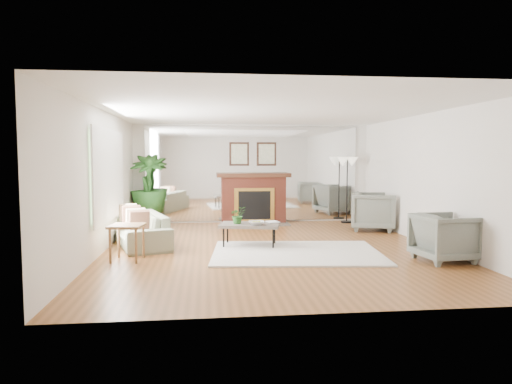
{
  "coord_description": "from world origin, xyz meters",
  "views": [
    {
      "loc": [
        -1.2,
        -8.14,
        1.66
      ],
      "look_at": [
        -0.23,
        0.6,
        1.0
      ],
      "focal_mm": 32.0,
      "sensor_mm": 36.0,
      "label": 1
    }
  ],
  "objects": [
    {
      "name": "window_panel",
      "position": [
        -2.96,
        0.4,
        1.35
      ],
      "size": [
        0.04,
        2.4,
        1.5
      ],
      "primitive_type": "cube",
      "color": "#B2E09E",
      "rests_on": "wall_left"
    },
    {
      "name": "potted_ficus",
      "position": [
        -2.6,
        3.1,
        0.93
      ],
      "size": [
        0.86,
        0.86,
        1.74
      ],
      "color": "black",
      "rests_on": "ground"
    },
    {
      "name": "area_rug",
      "position": [
        0.35,
        -0.46,
        0.02
      ],
      "size": [
        3.06,
        2.33,
        0.03
      ],
      "primitive_type": "cube",
      "rotation": [
        0.0,
        0.0,
        -0.1
      ],
      "color": "white",
      "rests_on": "ground"
    },
    {
      "name": "fireplace",
      "position": [
        0.0,
        3.26,
        0.66
      ],
      "size": [
        1.85,
        0.83,
        2.05
      ],
      "color": "maroon",
      "rests_on": "ground"
    },
    {
      "name": "mirror_panel",
      "position": [
        0.0,
        3.47,
        1.25
      ],
      "size": [
        5.4,
        0.04,
        2.4
      ],
      "primitive_type": "cube",
      "color": "silver",
      "rests_on": "wall_back"
    },
    {
      "name": "ground",
      "position": [
        0.0,
        0.0,
        0.0
      ],
      "size": [
        7.0,
        7.0,
        0.0
      ],
      "primitive_type": "plane",
      "color": "brown",
      "rests_on": "ground"
    },
    {
      "name": "fruit_bowl",
      "position": [
        -0.29,
        0.06,
        0.47
      ],
      "size": [
        0.3,
        0.3,
        0.07
      ],
      "primitive_type": "imported",
      "rotation": [
        0.0,
        0.0,
        -0.06
      ],
      "color": "olive",
      "rests_on": "coffee_table"
    },
    {
      "name": "wall_right",
      "position": [
        2.99,
        0.0,
        1.25
      ],
      "size": [
        0.02,
        7.0,
        2.5
      ],
      "primitive_type": "cube",
      "color": "white",
      "rests_on": "ground"
    },
    {
      "name": "wall_left",
      "position": [
        -2.99,
        0.0,
        1.25
      ],
      "size": [
        0.02,
        7.0,
        2.5
      ],
      "primitive_type": "cube",
      "color": "white",
      "rests_on": "ground"
    },
    {
      "name": "coffee_table",
      "position": [
        -0.39,
        0.24,
        0.4
      ],
      "size": [
        1.19,
        0.84,
        0.43
      ],
      "rotation": [
        0.0,
        0.0,
        -0.21
      ],
      "color": "#5B5247",
      "rests_on": "ground"
    },
    {
      "name": "armchair_back",
      "position": [
        2.6,
        1.86,
        0.44
      ],
      "size": [
        1.2,
        1.18,
        0.87
      ],
      "primitive_type": "imported",
      "rotation": [
        0.0,
        0.0,
        1.26
      ],
      "color": "gray",
      "rests_on": "ground"
    },
    {
      "name": "floor_lamp",
      "position": [
        2.37,
        3.1,
        1.43
      ],
      "size": [
        0.54,
        0.3,
        1.67
      ],
      "color": "black",
      "rests_on": "ground"
    },
    {
      "name": "armchair_front",
      "position": [
        2.6,
        -1.3,
        0.39
      ],
      "size": [
        0.94,
        0.92,
        0.77
      ],
      "primitive_type": "imported",
      "rotation": [
        0.0,
        0.0,
        1.69
      ],
      "color": "gray",
      "rests_on": "ground"
    },
    {
      "name": "book",
      "position": [
        -0.04,
        0.32,
        0.44
      ],
      "size": [
        0.25,
        0.3,
        0.02
      ],
      "primitive_type": "imported",
      "rotation": [
        0.0,
        0.0,
        0.25
      ],
      "color": "olive",
      "rests_on": "coffee_table"
    },
    {
      "name": "wall_back",
      "position": [
        0.0,
        3.49,
        1.25
      ],
      "size": [
        6.0,
        0.02,
        2.5
      ],
      "primitive_type": "cube",
      "color": "white",
      "rests_on": "ground"
    },
    {
      "name": "sofa",
      "position": [
        -2.45,
        0.65,
        0.3
      ],
      "size": [
        1.4,
        2.2,
        0.6
      ],
      "primitive_type": "imported",
      "rotation": [
        0.0,
        0.0,
        -1.25
      ],
      "color": "gray",
      "rests_on": "ground"
    },
    {
      "name": "side_table",
      "position": [
        -2.47,
        -0.69,
        0.49
      ],
      "size": [
        0.58,
        0.58,
        0.59
      ],
      "rotation": [
        0.0,
        0.0,
        -0.14
      ],
      "color": "olive",
      "rests_on": "ground"
    },
    {
      "name": "tabletop_plant",
      "position": [
        -0.61,
        0.26,
        0.6
      ],
      "size": [
        0.34,
        0.32,
        0.32
      ],
      "primitive_type": "imported",
      "rotation": [
        0.0,
        0.0,
        0.25
      ],
      "color": "#2E6123",
      "rests_on": "coffee_table"
    }
  ]
}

